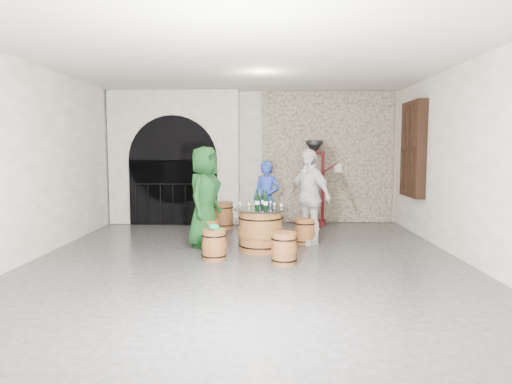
{
  "coord_description": "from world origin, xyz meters",
  "views": [
    {
      "loc": [
        0.3,
        -7.26,
        1.8
      ],
      "look_at": [
        0.13,
        0.73,
        1.05
      ],
      "focal_mm": 32.0,
      "sensor_mm": 36.0,
      "label": 1
    }
  ],
  "objects_px": {
    "barrel_stool_near_left": "(214,245)",
    "person_green": "(205,197)",
    "person_blue": "(266,199)",
    "side_barrel": "(224,215)",
    "corking_press": "(314,176)",
    "barrel_stool_right": "(305,231)",
    "barrel_stool_near_right": "(284,248)",
    "barrel_stool_far": "(265,227)",
    "barrel_stool_left": "(209,233)",
    "wine_bottle_left": "(257,201)",
    "person_white": "(309,197)",
    "barrel_table": "(261,230)",
    "wine_bottle_right": "(263,200)",
    "wine_bottle_center": "(266,202)"
  },
  "relations": [
    {
      "from": "barrel_stool_near_left",
      "to": "person_green",
      "type": "relative_size",
      "value": 0.27
    },
    {
      "from": "person_green",
      "to": "person_blue",
      "type": "relative_size",
      "value": 1.18
    },
    {
      "from": "side_barrel",
      "to": "corking_press",
      "type": "distance_m",
      "value": 2.34
    },
    {
      "from": "barrel_stool_right",
      "to": "barrel_stool_near_right",
      "type": "relative_size",
      "value": 1.0
    },
    {
      "from": "barrel_stool_far",
      "to": "barrel_stool_near_right",
      "type": "relative_size",
      "value": 1.0
    },
    {
      "from": "barrel_stool_near_right",
      "to": "barrel_stool_near_left",
      "type": "bearing_deg",
      "value": 166.89
    },
    {
      "from": "barrel_stool_left",
      "to": "wine_bottle_left",
      "type": "bearing_deg",
      "value": -16.13
    },
    {
      "from": "wine_bottle_left",
      "to": "barrel_stool_far",
      "type": "bearing_deg",
      "value": 81.46
    },
    {
      "from": "person_blue",
      "to": "side_barrel",
      "type": "distance_m",
      "value": 1.5
    },
    {
      "from": "barrel_stool_left",
      "to": "corking_press",
      "type": "relative_size",
      "value": 0.25
    },
    {
      "from": "person_white",
      "to": "corking_press",
      "type": "height_order",
      "value": "corking_press"
    },
    {
      "from": "barrel_stool_right",
      "to": "side_barrel",
      "type": "bearing_deg",
      "value": 135.3
    },
    {
      "from": "barrel_stool_near_left",
      "to": "person_blue",
      "type": "relative_size",
      "value": 0.32
    },
    {
      "from": "barrel_table",
      "to": "wine_bottle_left",
      "type": "distance_m",
      "value": 0.52
    },
    {
      "from": "barrel_table",
      "to": "person_green",
      "type": "relative_size",
      "value": 0.53
    },
    {
      "from": "barrel_stool_right",
      "to": "barrel_stool_far",
      "type": "bearing_deg",
      "value": 150.0
    },
    {
      "from": "barrel_stool_left",
      "to": "wine_bottle_left",
      "type": "relative_size",
      "value": 1.55
    },
    {
      "from": "person_green",
      "to": "side_barrel",
      "type": "relative_size",
      "value": 3.05
    },
    {
      "from": "barrel_stool_near_right",
      "to": "wine_bottle_right",
      "type": "bearing_deg",
      "value": 106.78
    },
    {
      "from": "barrel_stool_left",
      "to": "corking_press",
      "type": "height_order",
      "value": "corking_press"
    },
    {
      "from": "person_white",
      "to": "wine_bottle_right",
      "type": "xyz_separation_m",
      "value": [
        -0.86,
        -0.45,
        -0.02
      ]
    },
    {
      "from": "barrel_stool_left",
      "to": "barrel_stool_right",
      "type": "xyz_separation_m",
      "value": [
        1.79,
        0.26,
        0.0
      ]
    },
    {
      "from": "barrel_stool_near_right",
      "to": "wine_bottle_right",
      "type": "relative_size",
      "value": 1.55
    },
    {
      "from": "barrel_stool_far",
      "to": "wine_bottle_center",
      "type": "distance_m",
      "value": 1.22
    },
    {
      "from": "barrel_stool_left",
      "to": "corking_press",
      "type": "xyz_separation_m",
      "value": [
        2.19,
        2.52,
        0.92
      ]
    },
    {
      "from": "barrel_stool_right",
      "to": "side_barrel",
      "type": "height_order",
      "value": "side_barrel"
    },
    {
      "from": "barrel_table",
      "to": "person_blue",
      "type": "distance_m",
      "value": 1.3
    },
    {
      "from": "barrel_stool_near_right",
      "to": "barrel_stool_near_left",
      "type": "relative_size",
      "value": 1.0
    },
    {
      "from": "person_blue",
      "to": "wine_bottle_center",
      "type": "relative_size",
      "value": 4.85
    },
    {
      "from": "person_blue",
      "to": "wine_bottle_left",
      "type": "bearing_deg",
      "value": -71.71
    },
    {
      "from": "barrel_stool_near_left",
      "to": "wine_bottle_right",
      "type": "distance_m",
      "value": 1.33
    },
    {
      "from": "wine_bottle_left",
      "to": "barrel_stool_near_right",
      "type": "bearing_deg",
      "value": -65.92
    },
    {
      "from": "barrel_table",
      "to": "wine_bottle_right",
      "type": "height_order",
      "value": "wine_bottle_right"
    },
    {
      "from": "barrel_stool_near_right",
      "to": "wine_bottle_right",
      "type": "distance_m",
      "value": 1.32
    },
    {
      "from": "barrel_stool_near_right",
      "to": "person_green",
      "type": "distance_m",
      "value": 2.02
    },
    {
      "from": "wine_bottle_center",
      "to": "side_barrel",
      "type": "xyz_separation_m",
      "value": [
        -0.96,
        2.29,
        -0.58
      ]
    },
    {
      "from": "person_green",
      "to": "wine_bottle_left",
      "type": "distance_m",
      "value": 1.02
    },
    {
      "from": "wine_bottle_right",
      "to": "person_green",
      "type": "bearing_deg",
      "value": 171.47
    },
    {
      "from": "barrel_stool_far",
      "to": "wine_bottle_left",
      "type": "distance_m",
      "value": 1.16
    },
    {
      "from": "barrel_stool_near_left",
      "to": "corking_press",
      "type": "xyz_separation_m",
      "value": [
        1.98,
        3.51,
        0.92
      ]
    },
    {
      "from": "person_blue",
      "to": "corking_press",
      "type": "bearing_deg",
      "value": 80.91
    },
    {
      "from": "wine_bottle_center",
      "to": "wine_bottle_right",
      "type": "height_order",
      "value": "same"
    },
    {
      "from": "barrel_table",
      "to": "corking_press",
      "type": "relative_size",
      "value": 0.49
    },
    {
      "from": "barrel_stool_left",
      "to": "barrel_stool_near_left",
      "type": "xyz_separation_m",
      "value": [
        0.21,
        -0.98,
        0.0
      ]
    },
    {
      "from": "barrel_stool_left",
      "to": "person_green",
      "type": "xyz_separation_m",
      "value": [
        -0.08,
        0.03,
        0.68
      ]
    },
    {
      "from": "person_blue",
      "to": "wine_bottle_center",
      "type": "bearing_deg",
      "value": -64.37
    },
    {
      "from": "barrel_stool_near_left",
      "to": "corking_press",
      "type": "relative_size",
      "value": 0.25
    },
    {
      "from": "person_green",
      "to": "wine_bottle_right",
      "type": "height_order",
      "value": "person_green"
    },
    {
      "from": "barrel_stool_right",
      "to": "wine_bottle_left",
      "type": "relative_size",
      "value": 1.55
    },
    {
      "from": "barrel_stool_left",
      "to": "wine_bottle_center",
      "type": "height_order",
      "value": "wine_bottle_center"
    }
  ]
}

